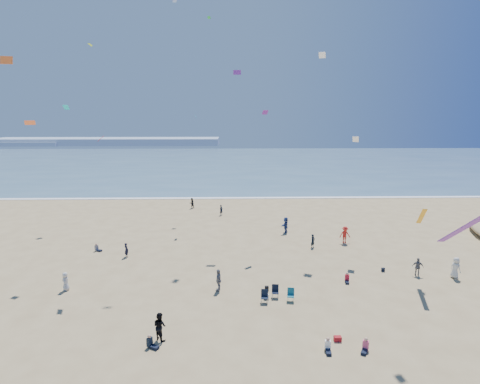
{
  "coord_description": "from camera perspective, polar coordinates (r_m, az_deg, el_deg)",
  "views": [
    {
      "loc": [
        1.42,
        -17.5,
        13.76
      ],
      "look_at": [
        2.0,
        8.0,
        8.59
      ],
      "focal_mm": 28.0,
      "sensor_mm": 36.0,
      "label": 1
    }
  ],
  "objects": [
    {
      "name": "seated_group",
      "position": [
        28.72,
        0.59,
        -16.22
      ],
      "size": [
        24.72,
        18.3,
        0.84
      ],
      "color": "white",
      "rests_on": "ground"
    },
    {
      "name": "surf_line",
      "position": [
        64.01,
        -2.55,
        -0.93
      ],
      "size": [
        220.0,
        1.2,
        0.08
      ],
      "primitive_type": "cube",
      "color": "white",
      "rests_on": "ground"
    },
    {
      "name": "white_tote",
      "position": [
        29.8,
        4.05,
        -15.64
      ],
      "size": [
        0.35,
        0.2,
        0.4
      ],
      "primitive_type": "cube",
      "color": "silver",
      "rests_on": "ground"
    },
    {
      "name": "chair_cluster",
      "position": [
        29.51,
        5.64,
        -15.3
      ],
      "size": [
        2.68,
        1.45,
        1.0
      ],
      "color": "black",
      "rests_on": "ground"
    },
    {
      "name": "ocean",
      "position": [
        113.35,
        -2.02,
        4.5
      ],
      "size": [
        220.0,
        100.0,
        0.06
      ],
      "primitive_type": "cube",
      "color": "#476B84",
      "rests_on": "ground"
    },
    {
      "name": "standing_flyers",
      "position": [
        34.37,
        7.71,
        -10.65
      ],
      "size": [
        33.43,
        43.71,
        1.92
      ],
      "color": "silver",
      "rests_on": "ground"
    },
    {
      "name": "navy_bag",
      "position": [
        36.83,
        20.97,
        -11.0
      ],
      "size": [
        0.28,
        0.18,
        0.34
      ],
      "primitive_type": "cube",
      "color": "black",
      "rests_on": "ground"
    },
    {
      "name": "cooler",
      "position": [
        25.79,
        14.65,
        -20.81
      ],
      "size": [
        0.45,
        0.3,
        0.3
      ],
      "primitive_type": "cube",
      "color": "maroon",
      "rests_on": "ground"
    },
    {
      "name": "headland_near",
      "position": [
        209.18,
        -30.51,
        6.39
      ],
      "size": [
        40.0,
        14.0,
        2.0
      ],
      "primitive_type": "cube",
      "color": "#7A8EA8",
      "rests_on": "ground"
    },
    {
      "name": "ground",
      "position": [
        22.31,
        -5.23,
        -26.68
      ],
      "size": [
        220.0,
        220.0,
        0.0
      ],
      "primitive_type": "plane",
      "color": "tan",
      "rests_on": "ground"
    },
    {
      "name": "headland_far",
      "position": [
        197.68,
        -19.57,
        7.28
      ],
      "size": [
        110.0,
        20.0,
        3.2
      ],
      "primitive_type": "cube",
      "color": "#7A8EA8",
      "rests_on": "ground"
    },
    {
      "name": "kites_aloft",
      "position": [
        31.01,
        12.68,
        12.26
      ],
      "size": [
        41.14,
        45.7,
        30.44
      ],
      "color": "green",
      "rests_on": "ground"
    },
    {
      "name": "black_backpack",
      "position": [
        31.1,
        4.09,
        -14.44
      ],
      "size": [
        0.3,
        0.22,
        0.38
      ],
      "primitive_type": "cube",
      "color": "black",
      "rests_on": "ground"
    }
  ]
}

